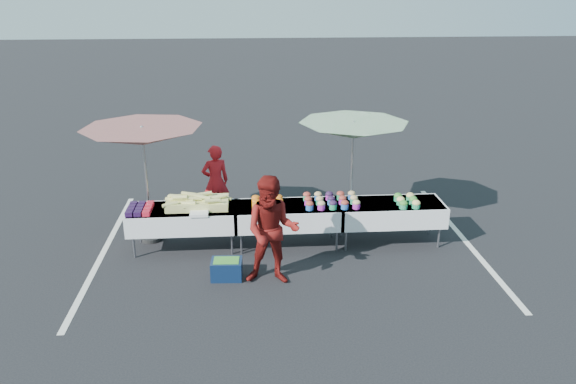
{
  "coord_description": "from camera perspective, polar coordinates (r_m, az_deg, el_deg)",
  "views": [
    {
      "loc": [
        -0.66,
        -8.97,
        4.36
      ],
      "look_at": [
        0.0,
        0.0,
        1.0
      ],
      "focal_mm": 35.0,
      "sensor_mm": 36.0,
      "label": 1
    }
  ],
  "objects": [
    {
      "name": "stripe_right",
      "position": [
        10.69,
        17.42,
        -4.57
      ],
      "size": [
        0.1,
        5.0,
        0.0
      ],
      "primitive_type": "cube",
      "color": "silver",
      "rests_on": "ground"
    },
    {
      "name": "table_left",
      "position": [
        9.8,
        -10.57,
        -2.56
      ],
      "size": [
        1.86,
        0.81,
        0.75
      ],
      "color": "white",
      "rests_on": "ground"
    },
    {
      "name": "potato_cups",
      "position": [
        9.74,
        4.4,
        -0.82
      ],
      "size": [
        0.94,
        0.58,
        0.16
      ],
      "color": "blue",
      "rests_on": "table_right"
    },
    {
      "name": "stripe_left",
      "position": [
        10.29,
        -18.16,
        -5.68
      ],
      "size": [
        0.1,
        5.0,
        0.0
      ],
      "primitive_type": "cube",
      "color": "silver",
      "rests_on": "ground"
    },
    {
      "name": "umbrella_left",
      "position": [
        9.85,
        -14.56,
        5.42
      ],
      "size": [
        2.52,
        2.52,
        2.11
      ],
      "rotation": [
        0.0,
        0.0,
        0.25
      ],
      "color": "black",
      "rests_on": "ground"
    },
    {
      "name": "corn_pile",
      "position": [
        9.72,
        -9.16,
        -1.02
      ],
      "size": [
        1.16,
        0.57,
        0.26
      ],
      "color": "#D8D86F",
      "rests_on": "table_left"
    },
    {
      "name": "vendor",
      "position": [
        11.0,
        -7.37,
        1.06
      ],
      "size": [
        0.61,
        0.49,
        1.46
      ],
      "primitive_type": "imported",
      "rotation": [
        0.0,
        0.0,
        3.44
      ],
      "color": "red",
      "rests_on": "ground"
    },
    {
      "name": "berry_punnets",
      "position": [
        9.77,
        -14.82,
        -1.66
      ],
      "size": [
        0.4,
        0.54,
        0.08
      ],
      "color": "black",
      "rests_on": "table_left"
    },
    {
      "name": "customer",
      "position": [
        8.45,
        -1.63,
        -3.98
      ],
      "size": [
        0.91,
        0.75,
        1.72
      ],
      "primitive_type": "imported",
      "rotation": [
        0.0,
        0.0,
        -0.12
      ],
      "color": "maroon",
      "rests_on": "ground"
    },
    {
      "name": "plastic_bags",
      "position": [
        9.42,
        -9.01,
        -2.16
      ],
      "size": [
        0.3,
        0.25,
        0.05
      ],
      "primitive_type": "cube",
      "color": "white",
      "rests_on": "table_left"
    },
    {
      "name": "bean_baskets",
      "position": [
        9.93,
        11.99,
        -0.85
      ],
      "size": [
        0.36,
        0.5,
        0.15
      ],
      "color": "#24915C",
      "rests_on": "table_right"
    },
    {
      "name": "table_center",
      "position": [
        9.75,
        0.0,
        -2.29
      ],
      "size": [
        1.86,
        0.81,
        0.75
      ],
      "color": "white",
      "rests_on": "ground"
    },
    {
      "name": "ground",
      "position": [
        9.99,
        0.0,
        -5.38
      ],
      "size": [
        80.0,
        80.0,
        0.0
      ],
      "primitive_type": "plane",
      "color": "black"
    },
    {
      "name": "umbrella_right",
      "position": [
        10.24,
        6.67,
        6.15
      ],
      "size": [
        2.02,
        2.02,
        2.04
      ],
      "rotation": [
        0.0,
        0.0,
        -0.01
      ],
      "color": "black",
      "rests_on": "ground"
    },
    {
      "name": "carrot_bowls",
      "position": [
        9.65,
        -2.07,
        -1.19
      ],
      "size": [
        0.55,
        0.69,
        0.11
      ],
      "color": "orange",
      "rests_on": "table_center"
    },
    {
      "name": "table_right",
      "position": [
        10.04,
        10.31,
        -1.96
      ],
      "size": [
        1.86,
        0.81,
        0.75
      ],
      "color": "white",
      "rests_on": "ground"
    },
    {
      "name": "storage_bin",
      "position": [
        8.91,
        -6.25,
        -7.75
      ],
      "size": [
        0.5,
        0.37,
        0.31
      ],
      "rotation": [
        0.0,
        0.0,
        -0.05
      ],
      "color": "#0B1D3B",
      "rests_on": "ground"
    }
  ]
}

